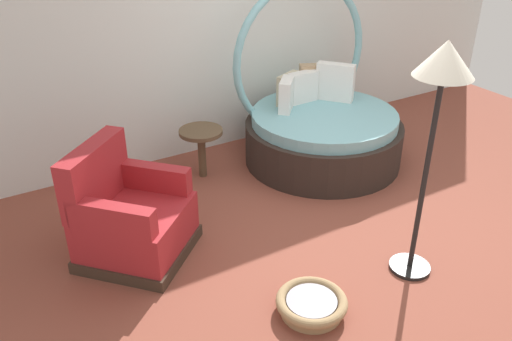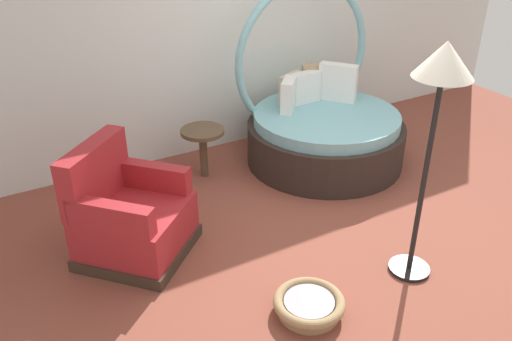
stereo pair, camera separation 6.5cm
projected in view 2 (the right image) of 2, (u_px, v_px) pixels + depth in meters
ground_plane at (346, 223)px, 4.80m from camera, size 8.00×8.00×0.02m
back_wall at (235, 10)px, 5.65m from camera, size 8.00×0.12×2.99m
round_daybed at (322, 126)px, 5.72m from camera, size 1.67×1.67×1.87m
red_armchair at (129, 217)px, 4.27m from camera, size 1.13×1.13×0.94m
pet_basket at (309, 305)px, 3.76m from camera, size 0.51×0.51×0.13m
side_table at (203, 138)px, 5.36m from camera, size 0.44×0.44×0.52m
floor_lamp at (441, 84)px, 3.48m from camera, size 0.40×0.40×1.82m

